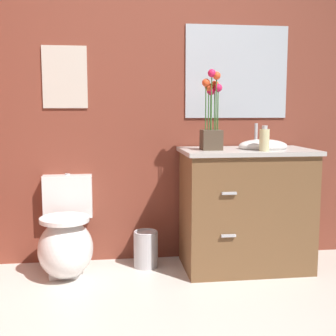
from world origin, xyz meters
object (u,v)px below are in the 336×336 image
toilet (66,241)px  soap_bottle (264,140)px  wall_poster (65,77)px  wall_mirror (237,72)px  flower_vase (212,122)px  trash_bin (146,249)px  vanity_cabinet (246,207)px

toilet → soap_bottle: bearing=-8.4°
wall_poster → wall_mirror: 1.30m
wall_mirror → soap_bottle: bearing=-81.9°
toilet → flower_vase: bearing=-3.1°
soap_bottle → trash_bin: soap_bottle is taller
wall_poster → wall_mirror: (1.30, 0.00, 0.05)m
toilet → trash_bin: bearing=7.7°
wall_mirror → flower_vase: bearing=-129.7°
vanity_cabinet → soap_bottle: bearing=-69.8°
flower_vase → vanity_cabinet: bearing=6.3°
trash_bin → wall_mirror: bearing=14.7°
vanity_cabinet → trash_bin: 0.80m
toilet → vanity_cabinet: 1.32m
toilet → wall_mirror: bearing=11.7°
vanity_cabinet → wall_mirror: 1.04m
toilet → wall_mirror: size_ratio=0.86×
trash_bin → wall_mirror: (0.73, 0.19, 1.31)m
toilet → trash_bin: size_ratio=2.54×
flower_vase → trash_bin: size_ratio=2.05×
wall_mirror → trash_bin: bearing=-165.3°
wall_mirror → wall_poster: bearing=180.0°
soap_bottle → wall_mirror: (-0.07, 0.47, 0.49)m
toilet → trash_bin: (0.57, 0.08, -0.11)m
flower_vase → wall_poster: size_ratio=1.23×
vanity_cabinet → wall_poster: (-1.30, 0.29, 0.95)m
vanity_cabinet → flower_vase: 0.68m
trash_bin → wall_mirror: 1.51m
trash_bin → wall_mirror: size_ratio=0.34×
toilet → wall_poster: wall_poster is taller
vanity_cabinet → toilet: bearing=178.8°
toilet → wall_mirror: 1.79m
vanity_cabinet → trash_bin: size_ratio=3.90×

